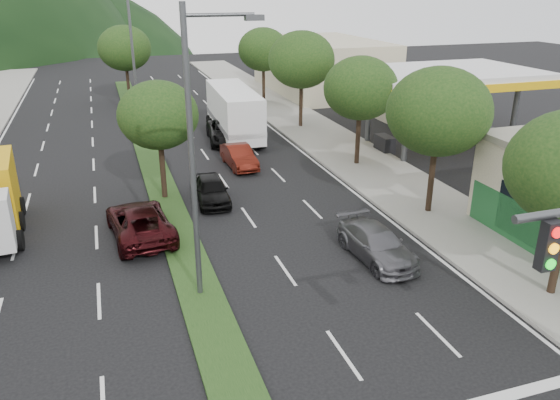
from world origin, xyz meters
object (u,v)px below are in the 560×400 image
object	(u,v)px
tree_r_b	(439,112)
tree_med_far	(125,48)
streetlight_near	(197,145)
motorhome	(234,112)
car_queue_f	(239,116)
suv_maroon	(140,222)
car_queue_a	(212,190)
tree_med_near	(158,115)
tree_r_d	(301,60)
tree_r_c	(361,88)
streetlight_mid	(136,56)
car_queue_b	(377,244)
tree_r_e	(263,50)
car_queue_c	(239,156)
car_queue_d	(226,132)
car_queue_e	(180,107)

from	to	relation	value
tree_r_b	tree_med_far	size ratio (longest dim) A/B	1.00
streetlight_near	motorhome	distance (m)	22.06
tree_med_far	car_queue_f	bearing A→B (deg)	-55.83
suv_maroon	car_queue_a	size ratio (longest dim) A/B	1.34
tree_r_b	tree_med_near	bearing A→B (deg)	153.43
tree_r_d	streetlight_near	size ratio (longest dim) A/B	0.72
tree_r_c	streetlight_mid	size ratio (longest dim) A/B	0.65
tree_r_b	streetlight_mid	world-z (taller)	streetlight_mid
streetlight_near	motorhome	bearing A→B (deg)	73.41
car_queue_b	tree_r_e	bearing A→B (deg)	78.35
tree_med_far	tree_r_b	bearing A→B (deg)	-69.44
motorhome	tree_r_b	bearing A→B (deg)	-68.91
tree_r_b	tree_r_c	distance (m)	8.01
suv_maroon	car_queue_c	world-z (taller)	suv_maroon
tree_r_e	streetlight_near	distance (m)	34.11
car_queue_c	motorhome	xyz separation A→B (m)	(1.40, 6.89, 1.21)
car_queue_b	streetlight_near	bearing A→B (deg)	-178.78
tree_med_near	car_queue_d	bearing A→B (deg)	60.15
suv_maroon	car_queue_b	world-z (taller)	suv_maroon
tree_r_c	car_queue_e	bearing A→B (deg)	114.95
suv_maroon	car_queue_a	distance (m)	4.96
car_queue_b	car_queue_c	bearing A→B (deg)	96.68
car_queue_b	car_queue_d	xyz separation A→B (m)	(-1.81, 19.10, 0.10)
suv_maroon	car_queue_e	xyz separation A→B (m)	(5.38, 24.02, -0.12)
car_queue_f	car_queue_c	bearing A→B (deg)	-96.60
tree_r_c	tree_r_e	bearing A→B (deg)	90.00
tree_med_near	car_queue_c	xyz separation A→B (m)	(5.01, 3.95, -3.76)
tree_r_d	tree_r_e	size ratio (longest dim) A/B	1.07
tree_med_far	motorhome	world-z (taller)	tree_med_far
tree_r_e	tree_r_d	bearing A→B (deg)	-90.00
car_queue_e	car_queue_c	bearing A→B (deg)	-93.45
tree_r_c	car_queue_c	distance (m)	8.32
car_queue_e	motorhome	world-z (taller)	motorhome
tree_r_c	car_queue_a	world-z (taller)	tree_r_c
streetlight_mid	motorhome	size ratio (longest dim) A/B	1.07
tree_r_e	suv_maroon	xyz separation A→B (m)	(-13.60, -26.36, -4.16)
tree_r_b	car_queue_b	xyz separation A→B (m)	(-4.64, -3.44, -4.39)
tree_r_e	car_queue_f	size ratio (longest dim) A/B	1.53
tree_med_near	tree_med_far	world-z (taller)	tree_med_far
tree_r_b	tree_med_far	distance (m)	34.18
tree_r_e	car_queue_a	bearing A→B (deg)	-112.79
car_queue_f	motorhome	size ratio (longest dim) A/B	0.47
car_queue_a	streetlight_near	bearing A→B (deg)	-99.61
tree_r_b	tree_med_near	world-z (taller)	tree_r_b
car_queue_b	car_queue_c	size ratio (longest dim) A/B	1.10
motorhome	car_queue_e	bearing A→B (deg)	109.35
tree_med_near	car_queue_b	world-z (taller)	tree_med_near
tree_med_far	streetlight_mid	distance (m)	11.02
suv_maroon	car_queue_c	size ratio (longest dim) A/B	1.31
car_queue_a	tree_med_far	bearing A→B (deg)	98.19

